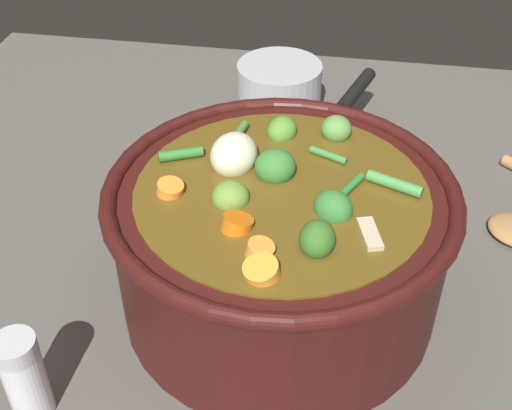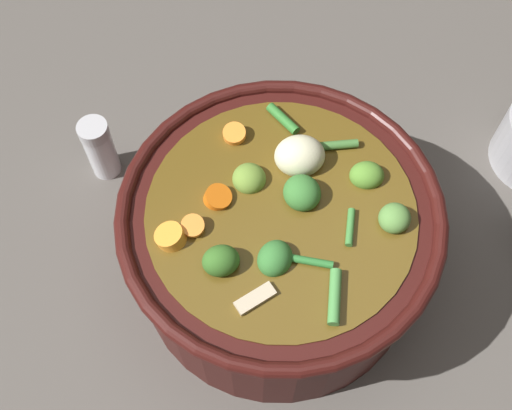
# 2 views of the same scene
# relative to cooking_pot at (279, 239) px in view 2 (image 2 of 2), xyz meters

# --- Properties ---
(ground_plane) EXTENTS (1.10, 1.10, 0.00)m
(ground_plane) POSITION_rel_cooking_pot_xyz_m (0.00, -0.00, -0.07)
(ground_plane) COLOR #514C47
(cooking_pot) EXTENTS (0.32, 0.32, 0.17)m
(cooking_pot) POSITION_rel_cooking_pot_xyz_m (0.00, 0.00, 0.00)
(cooking_pot) COLOR #38110F
(cooking_pot) RESTS_ON ground_plane
(salt_shaker) EXTENTS (0.04, 0.04, 0.09)m
(salt_shaker) POSITION_rel_cooking_pot_xyz_m (-0.19, -0.16, -0.03)
(salt_shaker) COLOR silver
(salt_shaker) RESTS_ON ground_plane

